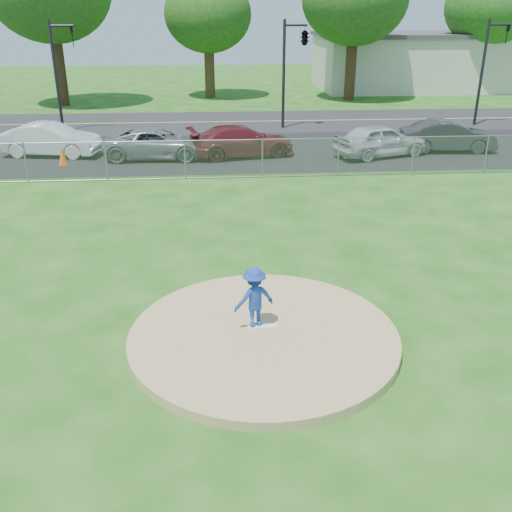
{
  "coord_description": "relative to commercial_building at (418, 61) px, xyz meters",
  "views": [
    {
      "loc": [
        -0.89,
        -9.78,
        6.17
      ],
      "look_at": [
        0.0,
        2.0,
        1.0
      ],
      "focal_mm": 40.0,
      "sensor_mm": 36.0,
      "label": 1
    }
  ],
  "objects": [
    {
      "name": "street",
      "position": [
        -16.0,
        -14.0,
        -2.16
      ],
      "size": [
        60.0,
        7.0,
        0.01
      ],
      "primitive_type": "cube",
      "color": "black",
      "rests_on": "ground"
    },
    {
      "name": "tree_center",
      "position": [
        -17.0,
        -4.0,
        4.31
      ],
      "size": [
        6.16,
        6.16,
        9.84
      ],
      "color": "#3D2716",
      "rests_on": "ground"
    },
    {
      "name": "pitcher",
      "position": [
        -16.17,
        -37.74,
        -1.31
      ],
      "size": [
        0.96,
        0.75,
        1.3
      ],
      "primitive_type": "imported",
      "rotation": [
        0.0,
        0.0,
        3.5
      ],
      "color": "#1B3C96",
      "rests_on": "pitchers_mound"
    },
    {
      "name": "traffic_signal_center",
      "position": [
        -12.03,
        -16.0,
        2.45
      ],
      "size": [
        1.42,
        2.48,
        5.6
      ],
      "color": "black",
      "rests_on": "ground"
    },
    {
      "name": "parking_lot",
      "position": [
        -16.0,
        -21.5,
        -2.15
      ],
      "size": [
        50.0,
        8.0,
        0.01
      ],
      "primitive_type": "cube",
      "color": "black",
      "rests_on": "ground"
    },
    {
      "name": "parked_car_darkred",
      "position": [
        -15.64,
        -22.49,
        -1.47
      ],
      "size": [
        4.99,
        2.83,
        1.36
      ],
      "primitive_type": "imported",
      "rotation": [
        0.0,
        0.0,
        1.78
      ],
      "color": "maroon",
      "rests_on": "parking_lot"
    },
    {
      "name": "parked_car_gray",
      "position": [
        -19.35,
        -22.56,
        -1.51
      ],
      "size": [
        4.69,
        2.28,
        1.28
      ],
      "primitive_type": "imported",
      "rotation": [
        0.0,
        0.0,
        1.54
      ],
      "color": "slate",
      "rests_on": "parking_lot"
    },
    {
      "name": "parked_car_charcoal",
      "position": [
        -6.08,
        -22.24,
        -1.45
      ],
      "size": [
        4.33,
        1.75,
        1.4
      ],
      "primitive_type": "imported",
      "rotation": [
        0.0,
        0.0,
        1.51
      ],
      "color": "#29292C",
      "rests_on": "parking_lot"
    },
    {
      "name": "traffic_signal_left",
      "position": [
        -24.76,
        -16.0,
        1.2
      ],
      "size": [
        1.28,
        0.2,
        5.6
      ],
      "color": "black",
      "rests_on": "ground"
    },
    {
      "name": "pitching_rubber",
      "position": [
        -16.0,
        -37.8,
        -1.94
      ],
      "size": [
        0.6,
        0.15,
        0.04
      ],
      "primitive_type": "cube",
      "color": "white",
      "rests_on": "pitchers_mound"
    },
    {
      "name": "chain_link_fence",
      "position": [
        -16.0,
        -26.0,
        -1.41
      ],
      "size": [
        40.0,
        0.06,
        1.5
      ],
      "primitive_type": "cube",
      "color": "gray",
      "rests_on": "ground"
    },
    {
      "name": "traffic_cone",
      "position": [
        -23.28,
        -23.44,
        -1.77
      ],
      "size": [
        0.39,
        0.39,
        0.77
      ],
      "primitive_type": "cone",
      "color": "#FF5F0D",
      "rests_on": "parking_lot"
    },
    {
      "name": "pitchers_mound",
      "position": [
        -16.0,
        -38.0,
        -2.06
      ],
      "size": [
        5.4,
        5.4,
        0.2
      ],
      "primitive_type": "cylinder",
      "color": "tan",
      "rests_on": "ground"
    },
    {
      "name": "traffic_signal_right",
      "position": [
        -1.76,
        -16.0,
        1.2
      ],
      "size": [
        1.28,
        0.2,
        5.6
      ],
      "color": "black",
      "rests_on": "ground"
    },
    {
      "name": "commercial_building",
      "position": [
        0.0,
        0.0,
        0.0
      ],
      "size": [
        16.4,
        9.4,
        4.3
      ],
      "color": "#BEB9A2",
      "rests_on": "ground"
    },
    {
      "name": "parked_car_pearl",
      "position": [
        -9.44,
        -22.96,
        -1.43
      ],
      "size": [
        4.54,
        2.96,
        1.44
      ],
      "primitive_type": "imported",
      "rotation": [
        0.0,
        0.0,
        1.9
      ],
      "color": "#B5B7B9",
      "rests_on": "parking_lot"
    },
    {
      "name": "parked_car_white",
      "position": [
        -24.14,
        -21.74,
        -1.43
      ],
      "size": [
        4.55,
        2.25,
        1.43
      ],
      "primitive_type": "imported",
      "rotation": [
        0.0,
        0.0,
        1.4
      ],
      "color": "silver",
      "rests_on": "parking_lot"
    },
    {
      "name": "ground",
      "position": [
        -16.0,
        -28.0,
        -2.16
      ],
      "size": [
        120.0,
        120.0,
        0.0
      ],
      "primitive_type": "plane",
      "color": "#1A4C10",
      "rests_on": "ground"
    }
  ]
}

